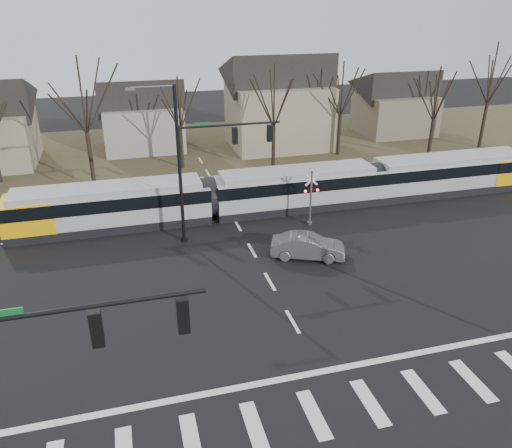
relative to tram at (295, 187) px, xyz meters
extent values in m
plane|color=black|center=(-4.97, -16.00, -1.68)|extent=(140.00, 140.00, 0.00)
cube|color=#38331E|center=(-4.97, 16.00, -1.68)|extent=(140.00, 28.00, 0.01)
cube|color=silver|center=(-10.97, -20.00, -1.68)|extent=(0.60, 2.60, 0.01)
cube|color=silver|center=(-8.57, -20.00, -1.68)|extent=(0.60, 2.60, 0.01)
cube|color=silver|center=(-6.17, -20.00, -1.68)|extent=(0.60, 2.60, 0.01)
cube|color=silver|center=(-3.77, -20.00, -1.68)|extent=(0.60, 2.60, 0.01)
cube|color=silver|center=(-1.37, -20.00, -1.68)|extent=(0.60, 2.60, 0.01)
cube|color=silver|center=(1.03, -20.00, -1.68)|extent=(0.60, 2.60, 0.01)
cube|color=silver|center=(-4.97, -17.80, -1.68)|extent=(28.00, 0.35, 0.01)
cube|color=silver|center=(-4.97, -14.00, -1.68)|extent=(0.18, 2.00, 0.01)
cube|color=silver|center=(-4.97, -10.00, -1.68)|extent=(0.18, 2.00, 0.01)
cube|color=silver|center=(-4.97, -6.00, -1.68)|extent=(0.18, 2.00, 0.01)
cube|color=silver|center=(-4.97, -2.00, -1.68)|extent=(0.18, 2.00, 0.01)
cube|color=silver|center=(-4.97, 2.00, -1.68)|extent=(0.18, 2.00, 0.01)
cube|color=silver|center=(-4.97, 6.00, -1.68)|extent=(0.18, 2.00, 0.01)
cube|color=silver|center=(-4.97, 10.00, -1.68)|extent=(0.18, 2.00, 0.01)
cube|color=silver|center=(-4.97, 14.00, -1.68)|extent=(0.18, 2.00, 0.01)
cube|color=#59595E|center=(-4.97, -0.90, -1.65)|extent=(90.00, 0.12, 0.06)
cube|color=#59595E|center=(-4.97, 0.50, -1.65)|extent=(90.00, 0.12, 0.06)
cube|color=gray|center=(-13.57, 0.00, -0.14)|extent=(13.76, 2.96, 3.09)
cube|color=black|center=(-13.57, 0.00, 0.49)|extent=(13.78, 3.01, 0.90)
cube|color=#FDB207|center=(-18.75, 0.00, -0.04)|extent=(3.39, 3.03, 2.06)
cube|color=gray|center=(0.19, 0.00, -0.14)|extent=(12.70, 2.96, 3.09)
cube|color=black|center=(0.19, 0.00, 0.49)|extent=(12.72, 3.01, 0.90)
cube|color=gray|center=(13.42, 0.00, -0.14)|extent=(13.76, 2.96, 3.09)
cube|color=black|center=(13.42, 0.00, 0.49)|extent=(13.78, 3.01, 0.90)
cube|color=#FDB207|center=(18.60, 0.00, -0.04)|extent=(3.39, 3.03, 2.06)
imported|color=#4E4F55|center=(-1.86, -7.79, -0.94)|extent=(4.73, 5.63, 1.49)
cylinder|color=black|center=(-13.72, -22.00, 5.92)|extent=(6.50, 0.14, 0.14)
cube|color=#0C5926|center=(-15.47, -22.00, 6.07)|extent=(0.90, 0.03, 0.22)
cube|color=black|center=(-13.39, -22.00, 5.22)|extent=(0.32, 0.32, 1.05)
sphere|color=#FF0C07|center=(-13.39, -22.00, 5.55)|extent=(0.22, 0.22, 0.22)
cube|color=black|center=(-11.12, -22.00, 5.22)|extent=(0.32, 0.32, 1.05)
sphere|color=#FF0C07|center=(-11.12, -22.00, 5.55)|extent=(0.22, 0.22, 0.22)
cylinder|color=black|center=(-8.97, -3.50, 3.42)|extent=(0.22, 0.22, 10.20)
cylinder|color=black|center=(-8.97, -3.50, -1.53)|extent=(0.44, 0.44, 0.30)
cylinder|color=black|center=(-5.72, -3.50, 5.92)|extent=(6.50, 0.14, 0.14)
cube|color=#0C5926|center=(-7.47, -3.50, 6.07)|extent=(0.90, 0.03, 0.22)
cube|color=black|center=(-5.39, -3.50, 5.22)|extent=(0.32, 0.32, 1.05)
sphere|color=#FF0C07|center=(-5.39, -3.50, 5.55)|extent=(0.22, 0.22, 0.22)
cube|color=black|center=(-3.12, -3.50, 5.22)|extent=(0.32, 0.32, 1.05)
sphere|color=#FF0C07|center=(-3.12, -3.50, 5.55)|extent=(0.22, 0.22, 0.22)
cube|color=#59595B|center=(-11.47, -3.50, 8.34)|extent=(0.55, 0.22, 0.14)
cylinder|color=#59595B|center=(0.03, -3.20, 0.32)|extent=(0.14, 0.14, 4.00)
cylinder|color=#59595B|center=(0.03, -3.20, -1.58)|extent=(0.36, 0.36, 0.20)
cube|color=silver|center=(0.03, -3.20, 1.72)|extent=(0.95, 0.04, 0.95)
cube|color=silver|center=(0.03, -3.20, 1.72)|extent=(0.95, 0.04, 0.95)
cube|color=black|center=(0.03, -3.20, 0.92)|extent=(1.00, 0.10, 0.12)
sphere|color=#FF0C07|center=(-0.42, -3.28, 0.92)|extent=(0.18, 0.18, 0.18)
sphere|color=#FF0C07|center=(0.48, -3.28, 0.92)|extent=(0.18, 0.18, 0.18)
cube|color=gray|center=(-9.97, 20.00, 0.57)|extent=(8.00, 7.00, 4.50)
cube|color=gray|center=(4.03, 17.00, 1.57)|extent=(10.00, 8.00, 6.50)
cube|color=brown|center=(19.03, 19.00, 0.57)|extent=(8.00, 7.00, 4.50)
camera|label=1|loc=(-12.17, -33.47, 13.14)|focal=35.00mm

